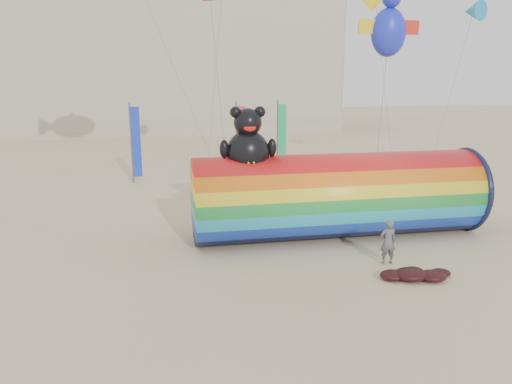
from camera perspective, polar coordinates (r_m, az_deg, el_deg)
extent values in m
plane|color=#CCB58C|center=(19.03, -0.62, -8.16)|extent=(160.00, 160.00, 0.00)
cube|color=#B7AD99|center=(64.06, -19.66, 15.49)|extent=(60.00, 15.00, 20.00)
cube|color=#28303D|center=(56.62, -20.83, 16.26)|extent=(59.50, 0.12, 17.00)
cylinder|color=red|center=(21.94, 9.32, -0.38)|extent=(12.51, 3.65, 3.65)
torus|color=#0F1438|center=(24.71, 22.78, 0.31)|extent=(0.25, 3.83, 3.83)
cylinder|color=black|center=(24.80, 23.06, 0.32)|extent=(0.06, 3.61, 3.61)
ellipsoid|color=black|center=(20.51, -0.94, 4.48)|extent=(1.78, 1.59, 1.88)
ellipsoid|color=yellow|center=(19.97, -0.65, 3.93)|extent=(0.92, 0.40, 0.80)
sphere|color=black|center=(20.35, -0.95, 7.96)|extent=(1.15, 1.15, 1.15)
sphere|color=black|center=(20.23, -2.37, 9.10)|extent=(0.46, 0.46, 0.46)
sphere|color=black|center=(20.41, 0.45, 9.15)|extent=(0.46, 0.46, 0.46)
ellipsoid|color=red|center=(19.91, -0.71, 7.38)|extent=(0.50, 0.18, 0.32)
ellipsoid|color=black|center=(20.23, -3.66, 4.92)|extent=(0.38, 0.38, 0.75)
ellipsoid|color=black|center=(20.57, 1.84, 5.09)|extent=(0.38, 0.38, 0.75)
imported|color=#56585D|center=(19.37, 14.84, -5.53)|extent=(0.63, 0.42, 1.72)
ellipsoid|color=#3B0A0D|center=(18.35, 17.28, -8.98)|extent=(1.17, 0.99, 0.41)
ellipsoid|color=#3B0A0D|center=(18.53, 19.49, -9.03)|extent=(0.99, 0.84, 0.34)
ellipsoid|color=#3B0A0D|center=(18.22, 15.36, -9.16)|extent=(0.91, 0.77, 0.32)
ellipsoid|color=#3B0A0D|center=(18.84, 17.50, -8.62)|extent=(0.78, 0.66, 0.27)
ellipsoid|color=#3B0A0D|center=(19.03, 20.34, -8.65)|extent=(0.73, 0.62, 0.25)
cylinder|color=#59595E|center=(33.01, -14.06, 5.45)|extent=(0.10, 0.10, 5.20)
cube|color=#1A36CA|center=(32.99, -13.52, 5.56)|extent=(0.56, 0.06, 4.50)
cylinder|color=#59595E|center=(32.46, -2.24, 5.71)|extent=(0.10, 0.10, 5.20)
cube|color=#F62250|center=(32.50, -1.70, 5.81)|extent=(0.56, 0.06, 4.50)
cylinder|color=#59595E|center=(34.38, 2.47, 6.15)|extent=(0.10, 0.10, 5.20)
cube|color=#1AAE62|center=(34.45, 2.97, 6.25)|extent=(0.56, 0.06, 4.50)
ellipsoid|color=#1D2CD0|center=(20.85, 14.91, 17.22)|extent=(1.39, 1.08, 1.85)
cone|color=#188BC6|center=(33.67, 23.52, 18.43)|extent=(1.21, 1.21, 1.09)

